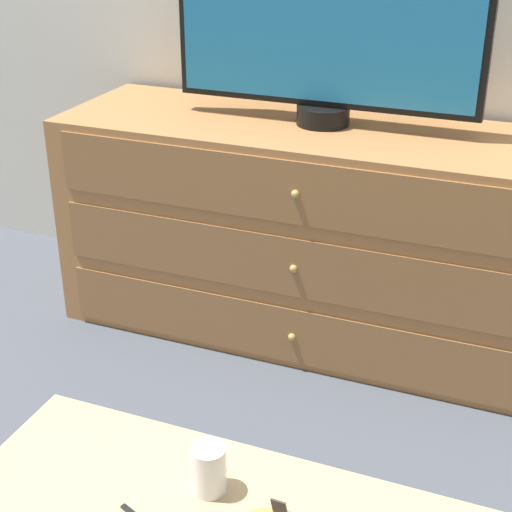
{
  "coord_description": "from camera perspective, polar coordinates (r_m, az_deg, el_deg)",
  "views": [
    {
      "loc": [
        0.55,
        -2.52,
        1.4
      ],
      "look_at": [
        0.05,
        -1.27,
        0.75
      ],
      "focal_mm": 55.0,
      "sensor_mm": 36.0,
      "label": 1
    }
  ],
  "objects": [
    {
      "name": "ground_plane",
      "position": [
        2.94,
        8.27,
        -2.82
      ],
      "size": [
        12.0,
        12.0,
        0.0
      ],
      "primitive_type": "plane",
      "color": "#474C56"
    },
    {
      "name": "tv",
      "position": [
        2.38,
        5.23,
        17.86
      ],
      "size": [
        0.95,
        0.16,
        0.69
      ],
      "color": "black",
      "rests_on": "dresser"
    },
    {
      "name": "dresser",
      "position": [
        2.55,
        4.74,
        1.62
      ],
      "size": [
        1.68,
        0.55,
        0.71
      ],
      "color": "#9E6B3D",
      "rests_on": "ground_plane"
    },
    {
      "name": "drink_cup",
      "position": [
        1.48,
        -3.45,
        -15.38
      ],
      "size": [
        0.07,
        0.07,
        0.1
      ],
      "color": "white",
      "rests_on": "coffee_table"
    }
  ]
}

